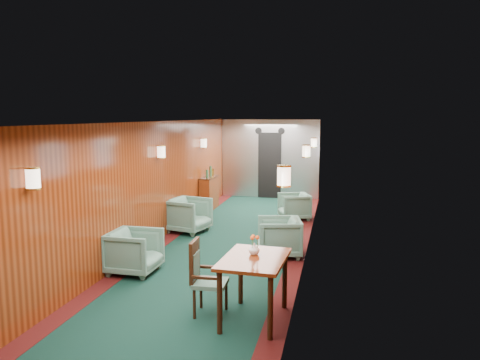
{
  "coord_description": "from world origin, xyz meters",
  "views": [
    {
      "loc": [
        2.02,
        -8.22,
        2.52
      ],
      "look_at": [
        0.0,
        1.43,
        1.15
      ],
      "focal_mm": 35.0,
      "sensor_mm": 36.0,
      "label": 1
    }
  ],
  "objects_px": {
    "armchair_left_far": "(189,215)",
    "dining_table": "(254,268)",
    "side_chair": "(203,274)",
    "armchair_left_near": "(134,252)",
    "armchair_right_far": "(294,206)",
    "armchair_right_near": "(279,237)",
    "credenza": "(209,193)"
  },
  "relations": [
    {
      "from": "armchair_left_near",
      "to": "armchair_left_far",
      "type": "distance_m",
      "value": 2.73
    },
    {
      "from": "armchair_left_far",
      "to": "armchair_right_near",
      "type": "distance_m",
      "value": 2.53
    },
    {
      "from": "armchair_right_near",
      "to": "armchair_left_far",
      "type": "bearing_deg",
      "value": -134.29
    },
    {
      "from": "dining_table",
      "to": "side_chair",
      "type": "distance_m",
      "value": 0.68
    },
    {
      "from": "armchair_left_near",
      "to": "armchair_left_far",
      "type": "bearing_deg",
      "value": 1.39
    },
    {
      "from": "armchair_left_far",
      "to": "armchair_right_near",
      "type": "xyz_separation_m",
      "value": [
        2.14,
        -1.35,
        -0.02
      ]
    },
    {
      "from": "armchair_left_near",
      "to": "armchair_right_far",
      "type": "xyz_separation_m",
      "value": [
        2.15,
        4.44,
        -0.03
      ]
    },
    {
      "from": "credenza",
      "to": "armchair_right_far",
      "type": "xyz_separation_m",
      "value": [
        2.36,
        -0.78,
        -0.13
      ]
    },
    {
      "from": "armchair_left_far",
      "to": "armchair_right_far",
      "type": "xyz_separation_m",
      "value": [
        2.13,
        1.71,
        -0.05
      ]
    },
    {
      "from": "armchair_right_near",
      "to": "armchair_right_far",
      "type": "bearing_deg",
      "value": 168.15
    },
    {
      "from": "armchair_left_near",
      "to": "side_chair",
      "type": "bearing_deg",
      "value": -128.13
    },
    {
      "from": "side_chair",
      "to": "armchair_right_far",
      "type": "distance_m",
      "value": 5.75
    },
    {
      "from": "armchair_left_far",
      "to": "dining_table",
      "type": "bearing_deg",
      "value": -137.82
    },
    {
      "from": "credenza",
      "to": "armchair_right_near",
      "type": "relative_size",
      "value": 1.52
    },
    {
      "from": "side_chair",
      "to": "armchair_left_far",
      "type": "height_order",
      "value": "side_chair"
    },
    {
      "from": "armchair_left_far",
      "to": "armchair_right_far",
      "type": "bearing_deg",
      "value": -37.19
    },
    {
      "from": "armchair_left_far",
      "to": "armchair_right_far",
      "type": "relative_size",
      "value": 1.16
    },
    {
      "from": "armchair_left_near",
      "to": "armchair_right_far",
      "type": "distance_m",
      "value": 4.93
    },
    {
      "from": "dining_table",
      "to": "armchair_left_near",
      "type": "bearing_deg",
      "value": 152.28
    },
    {
      "from": "side_chair",
      "to": "armchair_left_near",
      "type": "relative_size",
      "value": 1.25
    },
    {
      "from": "dining_table",
      "to": "armchair_left_near",
      "type": "xyz_separation_m",
      "value": [
        -2.19,
        1.33,
        -0.32
      ]
    },
    {
      "from": "side_chair",
      "to": "credenza",
      "type": "relative_size",
      "value": 0.83
    },
    {
      "from": "dining_table",
      "to": "side_chair",
      "type": "height_order",
      "value": "side_chair"
    },
    {
      "from": "credenza",
      "to": "armchair_left_far",
      "type": "relative_size",
      "value": 1.43
    },
    {
      "from": "side_chair",
      "to": "armchair_right_far",
      "type": "relative_size",
      "value": 1.37
    },
    {
      "from": "dining_table",
      "to": "armchair_left_near",
      "type": "relative_size",
      "value": 1.45
    },
    {
      "from": "credenza",
      "to": "armchair_left_near",
      "type": "distance_m",
      "value": 5.22
    },
    {
      "from": "side_chair",
      "to": "dining_table",
      "type": "bearing_deg",
      "value": -7.35
    },
    {
      "from": "credenza",
      "to": "armchair_left_near",
      "type": "relative_size",
      "value": 1.51
    },
    {
      "from": "armchair_left_near",
      "to": "dining_table",
      "type": "bearing_deg",
      "value": -119.56
    },
    {
      "from": "armchair_left_near",
      "to": "armchair_right_near",
      "type": "distance_m",
      "value": 2.56
    },
    {
      "from": "armchair_left_near",
      "to": "armchair_left_far",
      "type": "xyz_separation_m",
      "value": [
        0.02,
        2.73,
        0.02
      ]
    }
  ]
}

